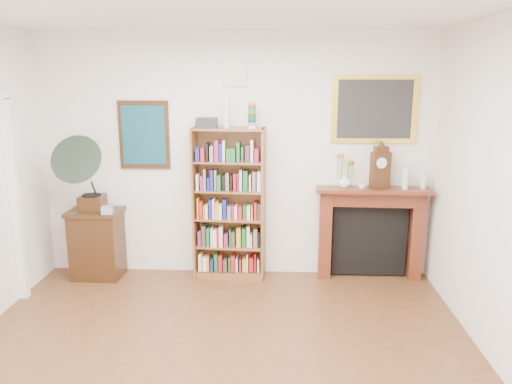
# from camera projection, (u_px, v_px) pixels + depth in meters

# --- Properties ---
(room) EXTENTS (4.51, 5.01, 2.81)m
(room) POSITION_uv_depth(u_px,v_px,m) (204.00, 217.00, 3.30)
(room) COLOR #532E19
(room) RESTS_ON ground
(teal_poster) EXTENTS (0.58, 0.04, 0.78)m
(teal_poster) POSITION_uv_depth(u_px,v_px,m) (144.00, 135.00, 5.70)
(teal_poster) COLOR black
(teal_poster) RESTS_ON back_wall
(small_picture) EXTENTS (0.26, 0.04, 0.30)m
(small_picture) POSITION_uv_depth(u_px,v_px,m) (235.00, 72.00, 5.50)
(small_picture) COLOR white
(small_picture) RESTS_ON back_wall
(gilt_painting) EXTENTS (0.95, 0.04, 0.75)m
(gilt_painting) POSITION_uv_depth(u_px,v_px,m) (375.00, 109.00, 5.52)
(gilt_painting) COLOR yellow
(gilt_painting) RESTS_ON back_wall
(bookshelf) EXTENTS (0.83, 0.35, 2.01)m
(bookshelf) POSITION_uv_depth(u_px,v_px,m) (229.00, 196.00, 5.68)
(bookshelf) COLOR brown
(bookshelf) RESTS_ON floor
(side_cabinet) EXTENTS (0.60, 0.45, 0.81)m
(side_cabinet) POSITION_uv_depth(u_px,v_px,m) (97.00, 244.00, 5.80)
(side_cabinet) COLOR black
(side_cabinet) RESTS_ON floor
(fireplace) EXTENTS (1.29, 0.35, 1.08)m
(fireplace) POSITION_uv_depth(u_px,v_px,m) (370.00, 225.00, 5.75)
(fireplace) COLOR #461F10
(fireplace) RESTS_ON floor
(gramophone) EXTENTS (0.56, 0.69, 0.89)m
(gramophone) POSITION_uv_depth(u_px,v_px,m) (84.00, 169.00, 5.48)
(gramophone) COLOR black
(gramophone) RESTS_ON side_cabinet
(cd_stack) EXTENTS (0.14, 0.14, 0.08)m
(cd_stack) POSITION_uv_depth(u_px,v_px,m) (107.00, 210.00, 5.57)
(cd_stack) COLOR silver
(cd_stack) RESTS_ON side_cabinet
(mantel_clock) EXTENTS (0.23, 0.16, 0.48)m
(mantel_clock) POSITION_uv_depth(u_px,v_px,m) (380.00, 168.00, 5.54)
(mantel_clock) COLOR black
(mantel_clock) RESTS_ON fireplace
(flower_vase) EXTENTS (0.17, 0.17, 0.15)m
(flower_vase) POSITION_uv_depth(u_px,v_px,m) (345.00, 181.00, 5.62)
(flower_vase) COLOR white
(flower_vase) RESTS_ON fireplace
(teacup) EXTENTS (0.09, 0.09, 0.06)m
(teacup) POSITION_uv_depth(u_px,v_px,m) (362.00, 187.00, 5.54)
(teacup) COLOR silver
(teacup) RESTS_ON fireplace
(bottle_left) EXTENTS (0.07, 0.07, 0.24)m
(bottle_left) POSITION_uv_depth(u_px,v_px,m) (405.00, 179.00, 5.53)
(bottle_left) COLOR silver
(bottle_left) RESTS_ON fireplace
(bottle_right) EXTENTS (0.06, 0.06, 0.20)m
(bottle_right) POSITION_uv_depth(u_px,v_px,m) (424.00, 180.00, 5.55)
(bottle_right) COLOR silver
(bottle_right) RESTS_ON fireplace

